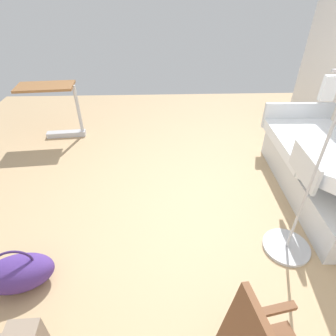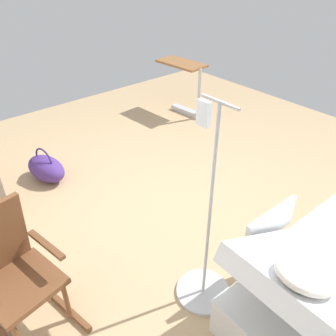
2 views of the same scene
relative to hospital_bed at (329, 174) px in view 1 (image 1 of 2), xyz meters
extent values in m
plane|color=tan|center=(1.78, 0.04, -0.30)|extent=(6.74, 6.74, 0.00)
cube|color=silver|center=(0.00, 0.00, -0.13)|extent=(0.91, 1.95, 0.35)
cube|color=white|center=(-0.01, -0.47, 0.12)|extent=(0.94, 1.17, 0.14)
cube|color=silver|center=(0.51, 0.30, 0.33)|extent=(0.05, 0.56, 0.28)
cube|color=silver|center=(-0.02, -1.06, 0.23)|extent=(0.95, 0.07, 0.36)
cylinder|color=black|center=(0.38, 0.80, -0.25)|extent=(0.10, 0.10, 0.10)
cylinder|color=black|center=(-0.38, -0.79, -0.25)|extent=(0.10, 0.10, 0.10)
cylinder|color=black|center=(0.34, -0.80, -0.25)|extent=(0.10, 0.10, 0.10)
cube|color=brown|center=(1.37, 1.70, 0.37)|extent=(0.39, 0.11, 0.03)
cube|color=#B2B5BA|center=(3.41, -1.55, -0.26)|extent=(0.61, 0.17, 0.08)
cylinder|color=black|center=(3.15, -1.57, -0.27)|extent=(0.07, 0.07, 0.06)
cylinder|color=black|center=(3.67, -1.52, -0.27)|extent=(0.07, 0.07, 0.06)
cylinder|color=#B2B5BA|center=(3.15, -1.57, 0.15)|extent=(0.05, 0.05, 0.74)
cube|color=brown|center=(3.55, -1.53, 0.52)|extent=(0.83, 0.47, 0.04)
ellipsoid|color=#472D7A|center=(3.09, 1.05, -0.15)|extent=(0.62, 0.44, 0.30)
torus|color=#312055|center=(3.09, 1.05, -0.02)|extent=(0.30, 0.09, 0.30)
cylinder|color=#B2B5BA|center=(0.72, 0.76, -0.29)|extent=(0.44, 0.44, 0.03)
cylinder|color=#B2B5BA|center=(0.72, 0.76, 0.55)|extent=(0.02, 0.02, 1.65)
cube|color=white|center=(0.84, 0.76, 1.27)|extent=(0.09, 0.04, 0.16)
camera|label=1|loc=(1.91, 2.43, 1.87)|focal=29.45mm
camera|label=2|loc=(-0.44, 2.12, 2.11)|focal=36.20mm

